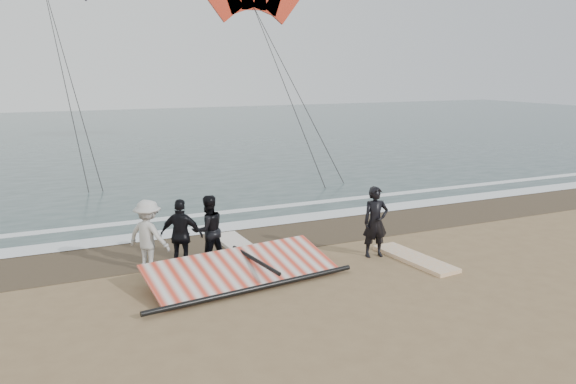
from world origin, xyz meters
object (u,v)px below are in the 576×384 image
Objects in this scene: board_cream at (240,247)px; sail_rig at (238,271)px; man_main at (375,222)px; board_white at (415,259)px.

sail_rig is (-0.79, -2.08, 0.14)m from board_cream.
man_main is 0.37× the size of sail_rig.
board_cream is (-2.89, 2.00, -0.84)m from man_main.
board_cream reaches higher than board_white.
sail_rig is (-4.40, 0.62, 0.15)m from board_white.
man_main is 0.70× the size of board_cream.
sail_rig is at bearing -168.74° from man_main.
board_white is (0.72, -0.69, -0.85)m from man_main.
man_main reaches higher than board_white.
board_white is at bearing -7.96° from sail_rig.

